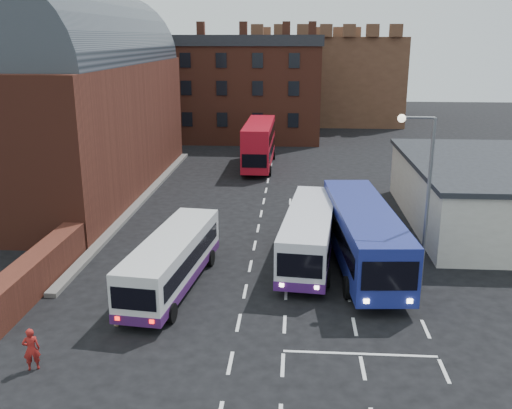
# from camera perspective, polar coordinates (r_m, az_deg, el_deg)

# --- Properties ---
(ground) EXTENTS (180.00, 180.00, 0.00)m
(ground) POSITION_cam_1_polar(r_m,az_deg,el_deg) (26.02, -1.57, -10.91)
(ground) COLOR black
(railway_station) EXTENTS (12.00, 28.00, 16.00)m
(railway_station) POSITION_cam_1_polar(r_m,az_deg,el_deg) (47.67, -18.26, 10.41)
(railway_station) COLOR #602B1E
(railway_station) RESTS_ON ground
(forecourt_wall) EXTENTS (1.20, 10.00, 1.80)m
(forecourt_wall) POSITION_cam_1_polar(r_m,az_deg,el_deg) (30.06, -21.06, -6.29)
(forecourt_wall) COLOR #602B1E
(forecourt_wall) RESTS_ON ground
(cream_building) EXTENTS (10.40, 16.40, 4.25)m
(cream_building) POSITION_cam_1_polar(r_m,az_deg,el_deg) (40.32, 22.22, 1.12)
(cream_building) COLOR beige
(cream_building) RESTS_ON ground
(brick_terrace) EXTENTS (22.00, 10.00, 11.00)m
(brick_terrace) POSITION_cam_1_polar(r_m,az_deg,el_deg) (69.80, -2.90, 11.07)
(brick_terrace) COLOR brown
(brick_terrace) RESTS_ON ground
(castle_keep) EXTENTS (22.00, 22.00, 12.00)m
(castle_keep) POSITION_cam_1_polar(r_m,az_deg,el_deg) (89.28, 6.52, 12.47)
(castle_keep) COLOR brown
(castle_keep) RESTS_ON ground
(bus_white_outbound) EXTENTS (3.32, 9.91, 2.65)m
(bus_white_outbound) POSITION_cam_1_polar(r_m,az_deg,el_deg) (28.24, -8.40, -5.33)
(bus_white_outbound) COLOR silver
(bus_white_outbound) RESTS_ON ground
(bus_white_inbound) EXTENTS (3.52, 10.76, 2.88)m
(bus_white_inbound) POSITION_cam_1_polar(r_m,az_deg,el_deg) (31.40, 5.36, -2.70)
(bus_white_inbound) COLOR silver
(bus_white_inbound) RESTS_ON ground
(bus_blue) EXTENTS (3.77, 12.37, 3.33)m
(bus_blue) POSITION_cam_1_polar(r_m,az_deg,el_deg) (30.84, 10.67, -2.76)
(bus_blue) COLOR navy
(bus_blue) RESTS_ON ground
(bus_red_double) EXTENTS (2.79, 10.74, 4.29)m
(bus_red_double) POSITION_cam_1_polar(r_m,az_deg,el_deg) (54.02, 0.30, 6.09)
(bus_red_double) COLOR #B50F20
(bus_red_double) RESTS_ON ground
(street_lamp) EXTENTS (1.75, 0.38, 8.56)m
(street_lamp) POSITION_cam_1_polar(r_m,az_deg,el_deg) (27.85, 16.30, 1.67)
(street_lamp) COLOR slate
(street_lamp) RESTS_ON ground
(pedestrian_red) EXTENTS (0.72, 0.61, 1.68)m
(pedestrian_red) POSITION_cam_1_polar(r_m,az_deg,el_deg) (23.29, -21.55, -13.30)
(pedestrian_red) COLOR maroon
(pedestrian_red) RESTS_ON ground
(pedestrian_beige) EXTENTS (0.81, 0.75, 1.35)m
(pedestrian_beige) POSITION_cam_1_polar(r_m,az_deg,el_deg) (25.50, -13.71, -10.31)
(pedestrian_beige) COLOR tan
(pedestrian_beige) RESTS_ON ground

